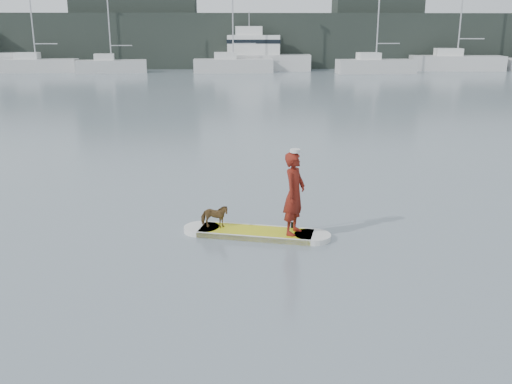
{
  "coord_description": "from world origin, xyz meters",
  "views": [
    {
      "loc": [
        0.84,
        -14.78,
        4.41
      ],
      "look_at": [
        1.37,
        -2.97,
        1.0
      ],
      "focal_mm": 40.0,
      "sensor_mm": 36.0,
      "label": 1
    }
  ],
  "objects_px": {
    "dog": "(214,216)",
    "sailboat_d": "(233,64)",
    "paddler": "(294,194)",
    "sailboat_b": "(36,64)",
    "sailboat_f": "(456,61)",
    "sailboat_c": "(111,65)",
    "sailboat_e": "(375,65)",
    "motor_yacht_a": "(259,54)",
    "paddleboard": "(256,233)"
  },
  "relations": [
    {
      "from": "sailboat_b",
      "to": "sailboat_f",
      "type": "distance_m",
      "value": 44.44
    },
    {
      "from": "paddler",
      "to": "sailboat_f",
      "type": "relative_size",
      "value": 0.12
    },
    {
      "from": "paddler",
      "to": "sailboat_f",
      "type": "bearing_deg",
      "value": 3.41
    },
    {
      "from": "dog",
      "to": "sailboat_d",
      "type": "relative_size",
      "value": 0.05
    },
    {
      "from": "paddleboard",
      "to": "sailboat_c",
      "type": "xyz_separation_m",
      "value": [
        -12.72,
        48.49,
        0.68
      ]
    },
    {
      "from": "dog",
      "to": "sailboat_d",
      "type": "xyz_separation_m",
      "value": [
        0.64,
        47.99,
        0.47
      ]
    },
    {
      "from": "paddler",
      "to": "sailboat_f",
      "type": "xyz_separation_m",
      "value": [
        23.02,
        50.31,
        -0.03
      ]
    },
    {
      "from": "sailboat_c",
      "to": "motor_yacht_a",
      "type": "distance_m",
      "value": 15.59
    },
    {
      "from": "paddleboard",
      "to": "motor_yacht_a",
      "type": "relative_size",
      "value": 0.31
    },
    {
      "from": "paddler",
      "to": "sailboat_b",
      "type": "bearing_deg",
      "value": 51.4
    },
    {
      "from": "paddleboard",
      "to": "sailboat_f",
      "type": "distance_m",
      "value": 55.49
    },
    {
      "from": "sailboat_d",
      "to": "sailboat_e",
      "type": "relative_size",
      "value": 1.05
    },
    {
      "from": "sailboat_d",
      "to": "sailboat_b",
      "type": "bearing_deg",
      "value": 175.84
    },
    {
      "from": "sailboat_d",
      "to": "sailboat_e",
      "type": "bearing_deg",
      "value": -8.34
    },
    {
      "from": "sailboat_b",
      "to": "sailboat_c",
      "type": "relative_size",
      "value": 1.21
    },
    {
      "from": "sailboat_e",
      "to": "sailboat_f",
      "type": "xyz_separation_m",
      "value": [
        9.73,
        3.69,
        0.17
      ]
    },
    {
      "from": "paddleboard",
      "to": "sailboat_c",
      "type": "bearing_deg",
      "value": 118.99
    },
    {
      "from": "sailboat_b",
      "to": "dog",
      "type": "bearing_deg",
      "value": -71.4
    },
    {
      "from": "sailboat_c",
      "to": "motor_yacht_a",
      "type": "relative_size",
      "value": 0.98
    },
    {
      "from": "dog",
      "to": "paddleboard",
      "type": "bearing_deg",
      "value": -96.99
    },
    {
      "from": "sailboat_d",
      "to": "sailboat_e",
      "type": "xyz_separation_m",
      "value": [
        14.38,
        -1.8,
        -0.04
      ]
    },
    {
      "from": "sailboat_b",
      "to": "sailboat_d",
      "type": "xyz_separation_m",
      "value": [
        20.32,
        -1.05,
        0.01
      ]
    },
    {
      "from": "paddler",
      "to": "sailboat_b",
      "type": "relative_size",
      "value": 0.15
    },
    {
      "from": "paddler",
      "to": "sailboat_b",
      "type": "height_order",
      "value": "sailboat_b"
    },
    {
      "from": "sailboat_b",
      "to": "motor_yacht_a",
      "type": "distance_m",
      "value": 23.29
    },
    {
      "from": "sailboat_f",
      "to": "motor_yacht_a",
      "type": "height_order",
      "value": "sailboat_f"
    },
    {
      "from": "paddleboard",
      "to": "sailboat_e",
      "type": "height_order",
      "value": "sailboat_e"
    },
    {
      "from": "sailboat_b",
      "to": "paddleboard",
      "type": "bearing_deg",
      "value": -70.58
    },
    {
      "from": "sailboat_b",
      "to": "sailboat_c",
      "type": "bearing_deg",
      "value": -8.92
    },
    {
      "from": "dog",
      "to": "sailboat_d",
      "type": "distance_m",
      "value": 47.99
    },
    {
      "from": "sailboat_d",
      "to": "motor_yacht_a",
      "type": "xyz_separation_m",
      "value": [
        2.88,
        2.95,
        0.86
      ]
    },
    {
      "from": "paddleboard",
      "to": "sailboat_e",
      "type": "bearing_deg",
      "value": 87.39
    },
    {
      "from": "sailboat_b",
      "to": "motor_yacht_a",
      "type": "relative_size",
      "value": 1.18
    },
    {
      "from": "dog",
      "to": "sailboat_b",
      "type": "height_order",
      "value": "sailboat_b"
    },
    {
      "from": "sailboat_b",
      "to": "sailboat_e",
      "type": "height_order",
      "value": "sailboat_b"
    },
    {
      "from": "sailboat_d",
      "to": "sailboat_f",
      "type": "distance_m",
      "value": 24.18
    },
    {
      "from": "sailboat_f",
      "to": "paddleboard",
      "type": "bearing_deg",
      "value": -108.75
    },
    {
      "from": "sailboat_d",
      "to": "sailboat_e",
      "type": "height_order",
      "value": "sailboat_d"
    },
    {
      "from": "paddler",
      "to": "sailboat_b",
      "type": "distance_m",
      "value": 53.91
    },
    {
      "from": "paddleboard",
      "to": "sailboat_d",
      "type": "height_order",
      "value": "sailboat_d"
    },
    {
      "from": "sailboat_b",
      "to": "sailboat_c",
      "type": "distance_m",
      "value": 7.91
    },
    {
      "from": "sailboat_c",
      "to": "sailboat_e",
      "type": "xyz_separation_m",
      "value": [
        26.83,
        -2.08,
        0.06
      ]
    },
    {
      "from": "paddler",
      "to": "dog",
      "type": "xyz_separation_m",
      "value": [
        -1.73,
        0.44,
        -0.63
      ]
    },
    {
      "from": "paddler",
      "to": "sailboat_f",
      "type": "distance_m",
      "value": 55.33
    },
    {
      "from": "sailboat_d",
      "to": "sailboat_e",
      "type": "distance_m",
      "value": 14.49
    },
    {
      "from": "paddleboard",
      "to": "sailboat_f",
      "type": "bearing_deg",
      "value": 78.85
    },
    {
      "from": "sailboat_d",
      "to": "sailboat_f",
      "type": "height_order",
      "value": "sailboat_f"
    },
    {
      "from": "paddleboard",
      "to": "paddler",
      "type": "bearing_deg",
      "value": 0.0
    },
    {
      "from": "sailboat_b",
      "to": "motor_yacht_a",
      "type": "bearing_deg",
      "value": 1.41
    },
    {
      "from": "sailboat_b",
      "to": "sailboat_f",
      "type": "xyz_separation_m",
      "value": [
        44.43,
        0.83,
        0.14
      ]
    }
  ]
}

